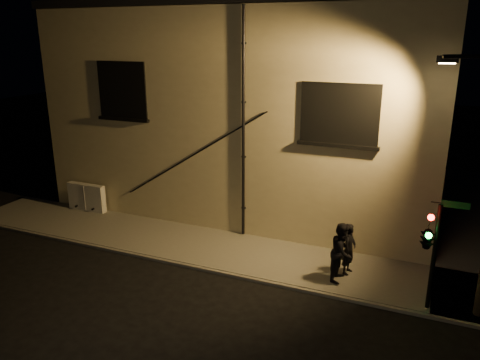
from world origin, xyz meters
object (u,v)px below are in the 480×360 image
at_px(pedestrian_b, 342,252).
at_px(pedestrian_a, 349,249).
at_px(utility_cabinet, 87,197).
at_px(traffic_signal, 428,237).

bearing_deg(pedestrian_b, pedestrian_a, -7.33).
height_order(pedestrian_a, pedestrian_b, pedestrian_b).
bearing_deg(utility_cabinet, traffic_signal, -10.31).
relative_size(utility_cabinet, traffic_signal, 0.56).
bearing_deg(utility_cabinet, pedestrian_a, -6.24).
distance_m(utility_cabinet, pedestrian_a, 11.63).
height_order(utility_cabinet, pedestrian_a, pedestrian_a).
bearing_deg(traffic_signal, utility_cabinet, 169.69).
height_order(pedestrian_b, traffic_signal, traffic_signal).
distance_m(utility_cabinet, traffic_signal, 14.12).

